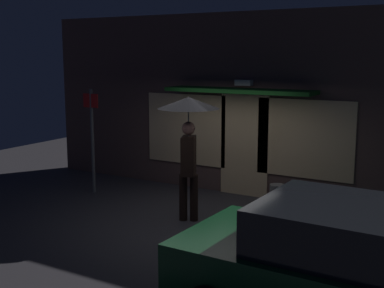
{
  "coord_description": "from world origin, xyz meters",
  "views": [
    {
      "loc": [
        4.52,
        -7.79,
        3.03
      ],
      "look_at": [
        -0.07,
        0.07,
        1.44
      ],
      "focal_mm": 48.05,
      "sensor_mm": 36.0,
      "label": 1
    }
  ],
  "objects_px": {
    "parked_car": "(369,276)",
    "sidewalk_bollard": "(277,200)",
    "street_sign_post": "(92,134)",
    "person_with_umbrella": "(188,125)"
  },
  "relations": [
    {
      "from": "parked_car",
      "to": "person_with_umbrella",
      "type": "bearing_deg",
      "value": 146.97
    },
    {
      "from": "street_sign_post",
      "to": "sidewalk_bollard",
      "type": "bearing_deg",
      "value": 6.58
    },
    {
      "from": "parked_car",
      "to": "street_sign_post",
      "type": "height_order",
      "value": "street_sign_post"
    },
    {
      "from": "sidewalk_bollard",
      "to": "street_sign_post",
      "type": "bearing_deg",
      "value": -173.42
    },
    {
      "from": "person_with_umbrella",
      "to": "street_sign_post",
      "type": "relative_size",
      "value": 0.99
    },
    {
      "from": "parked_car",
      "to": "street_sign_post",
      "type": "distance_m",
      "value": 7.3
    },
    {
      "from": "person_with_umbrella",
      "to": "street_sign_post",
      "type": "height_order",
      "value": "street_sign_post"
    },
    {
      "from": "parked_car",
      "to": "street_sign_post",
      "type": "xyz_separation_m",
      "value": [
        -6.54,
        3.2,
        0.55
      ]
    },
    {
      "from": "person_with_umbrella",
      "to": "parked_car",
      "type": "distance_m",
      "value": 4.64
    },
    {
      "from": "parked_car",
      "to": "sidewalk_bollard",
      "type": "relative_size",
      "value": 6.94
    }
  ]
}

